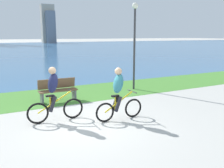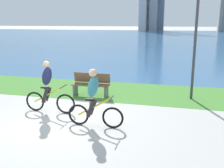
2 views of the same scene
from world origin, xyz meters
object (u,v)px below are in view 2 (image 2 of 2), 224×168
at_px(cyclist_trailing, 48,87).
at_px(bench_near_path, 91,84).
at_px(lamppost_tall, 196,28).
at_px(cyclist_lead, 94,98).

distance_m(cyclist_trailing, bench_near_path, 2.37).
bearing_deg(cyclist_trailing, lamppost_tall, 30.82).
height_order(cyclist_lead, lamppost_tall, lamppost_tall).
bearing_deg(cyclist_lead, lamppost_tall, 51.73).
xyz_separation_m(cyclist_lead, bench_near_path, (-1.12, 3.02, -0.38)).
height_order(bench_near_path, lamppost_tall, lamppost_tall).
distance_m(bench_near_path, lamppost_tall, 4.49).
height_order(cyclist_lead, bench_near_path, cyclist_lead).
bearing_deg(lamppost_tall, cyclist_trailing, -149.18).
height_order(cyclist_trailing, bench_near_path, cyclist_trailing).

